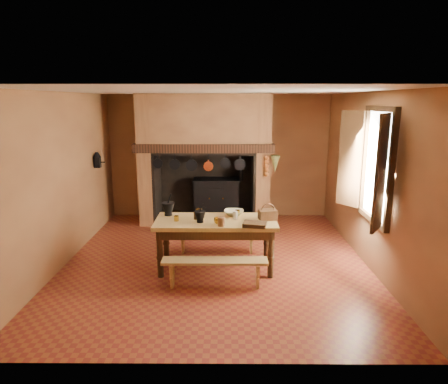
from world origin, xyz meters
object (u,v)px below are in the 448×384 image
at_px(iron_range, 217,198).
at_px(coffee_grinder, 199,214).
at_px(work_table, 216,228).
at_px(bench_front, 215,267).
at_px(mixing_bowl, 234,213).
at_px(wicker_basket, 268,214).

xyz_separation_m(iron_range, coffee_grinder, (-0.22, -2.74, 0.42)).
distance_m(iron_range, work_table, 2.81).
relative_size(bench_front, mixing_bowl, 4.71).
bearing_deg(work_table, wicker_basket, 1.95).
relative_size(iron_range, bench_front, 1.05).
height_order(iron_range, coffee_grinder, iron_range).
relative_size(work_table, mixing_bowl, 5.88).
distance_m(work_table, bench_front, 0.76).
distance_m(mixing_bowl, wicker_basket, 0.59).
xyz_separation_m(coffee_grinder, mixing_bowl, (0.56, 0.22, -0.04)).
bearing_deg(coffee_grinder, bench_front, -58.18).
height_order(iron_range, mixing_bowl, iron_range).
height_order(work_table, wicker_basket, wicker_basket).
bearing_deg(coffee_grinder, iron_range, 96.95).
height_order(bench_front, coffee_grinder, coffee_grinder).
bearing_deg(coffee_grinder, work_table, -0.00).
bearing_deg(wicker_basket, work_table, 171.89).
distance_m(work_table, mixing_bowl, 0.43).
distance_m(bench_front, wicker_basket, 1.22).
xyz_separation_m(work_table, wicker_basket, (0.82, 0.03, 0.22)).
relative_size(mixing_bowl, wicker_basket, 1.05).
height_order(bench_front, mixing_bowl, mixing_bowl).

